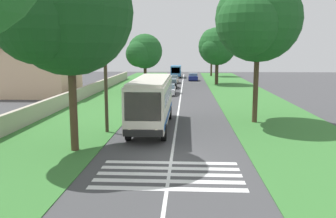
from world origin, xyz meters
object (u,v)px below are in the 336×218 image
Objects in this scene: trailing_car_0 at (168,90)px; trailing_car_1 at (171,84)px; coach_bus at (152,99)px; trailing_minibus_0 at (176,70)px; roadside_tree_right_0 at (216,47)px; utility_pole at (105,70)px; trailing_car_2 at (173,79)px; roadside_building at (35,70)px; trailing_car_3 at (193,77)px; roadside_tree_left_2 at (65,15)px; roadside_tree_right_1 at (255,22)px; roadside_tree_left_0 at (144,52)px; roadside_tree_right_2 at (211,40)px.

trailing_car_1 is at bearing 0.13° from trailing_car_0.
trailing_minibus_0 is (51.17, -0.23, -0.60)m from coach_bus.
utility_pole is at bearing 164.34° from roadside_tree_right_0.
coach_bus is 37.85m from trailing_car_2.
coach_bus reaches higher than trailing_car_2.
trailing_minibus_0 is at bearing -27.84° from roadside_building.
trailing_car_3 is (43.56, -3.76, -1.48)m from coach_bus.
utility_pole reaches higher than trailing_car_0.
coach_bus is at bearing 179.77° from trailing_car_2.
trailing_minibus_0 is at bearing -4.23° from roadside_tree_left_2.
roadside_tree_left_2 reaches higher than trailing_car_1.
roadside_tree_right_1 reaches higher than roadside_tree_left_2.
utility_pole reaches higher than roadside_tree_left_0.
roadside_tree_right_2 is (31.94, -11.33, 2.53)m from roadside_tree_left_0.
roadside_tree_left_2 is at bearing 168.19° from utility_pole.
roadside_tree_left_2 is at bearing 171.15° from trailing_car_3.
roadside_tree_right_1 is at bearing -163.89° from trailing_car_1.
coach_bus is 2.60× the size of trailing_car_1.
trailing_car_2 is at bearing -4.60° from utility_pole.
roadside_tree_right_0 reaches higher than roadside_tree_left_0.
trailing_car_0 is 0.38× the size of roadside_tree_left_2.
roadside_tree_left_0 is 25.60m from utility_pole.
coach_bus is at bearing -138.49° from roadside_building.
roadside_tree_right_1 is at bearing -68.74° from utility_pole.
roadside_tree_left_0 is at bearing 160.02° from trailing_car_3.
trailing_car_2 is (8.71, 0.01, 0.00)m from trailing_car_1.
trailing_car_3 is at bearing 161.18° from roadside_tree_right_2.
roadside_tree_right_2 is at bearing -33.87° from roadside_building.
trailing_minibus_0 is 58.26m from roadside_tree_left_2.
roadside_tree_right_1 is at bearing -179.45° from roadside_tree_right_0.
roadside_tree_left_2 is at bearing 169.13° from roadside_tree_right_2.
roadside_tree_left_2 is (-6.61, 4.05, 5.52)m from coach_bus.
trailing_car_1 is 28.73m from roadside_tree_right_2.
roadside_tree_right_1 is (-35.32, -7.70, 7.26)m from trailing_car_2.
coach_bus is 36.94m from roadside_tree_right_0.
roadside_tree_right_2 reaches higher than utility_pole.
roadside_tree_left_2 is 1.11× the size of roadside_building.
utility_pole is (-4.23, 10.88, -3.54)m from roadside_tree_right_1.
trailing_minibus_0 is 53.07m from utility_pole.
roadside_tree_right_1 is at bearing -167.71° from trailing_car_2.
roadside_tree_right_1 reaches higher than trailing_car_1.
trailing_car_1 is 0.54× the size of roadside_tree_left_0.
roadside_tree_right_0 is (42.54, -11.58, -1.43)m from roadside_tree_left_2.
trailing_car_1 is at bearing 179.83° from trailing_minibus_0.
trailing_car_1 is at bearing -0.31° from coach_bus.
roadside_tree_left_2 is at bearing 127.45° from roadside_tree_right_1.
trailing_car_3 is at bearing -39.87° from roadside_building.
roadside_tree_left_2 is 1.19× the size of roadside_tree_right_0.
roadside_tree_right_2 is at bearing -19.54° from roadside_tree_left_0.
trailing_car_3 is at bearing -32.17° from trailing_car_2.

